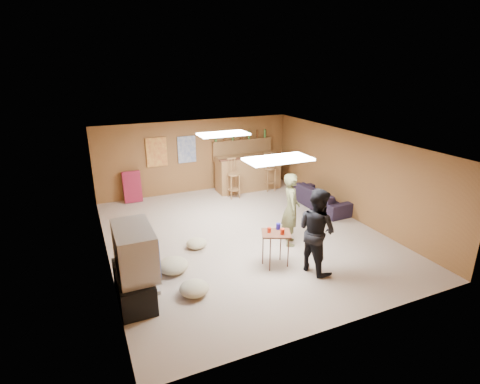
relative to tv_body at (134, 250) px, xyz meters
name	(u,v)px	position (x,y,z in m)	size (l,w,h in m)	color
ground	(243,235)	(2.65, 1.50, -0.90)	(7.00, 7.00, 0.00)	tan
ceiling	(244,142)	(2.65, 1.50, 1.30)	(6.00, 7.00, 0.02)	silver
wall_back	(196,156)	(2.65, 5.00, 0.20)	(6.00, 0.02, 2.20)	brown
wall_front	(344,263)	(2.65, -2.00, 0.20)	(6.00, 0.02, 2.20)	brown
wall_left	(103,211)	(-0.35, 1.50, 0.20)	(0.02, 7.00, 2.20)	brown
wall_right	(351,175)	(5.65, 1.50, 0.20)	(0.02, 7.00, 2.20)	brown
tv_stand	(134,285)	(-0.07, 0.00, -0.65)	(0.55, 1.30, 0.50)	black
dvd_box	(147,288)	(0.15, 0.00, -0.75)	(0.35, 0.50, 0.08)	#B2B2B7
tv_body	(134,250)	(0.00, 0.00, 0.00)	(0.60, 1.10, 0.80)	#B2B2B7
tv_screen	(153,247)	(0.31, 0.00, 0.00)	(0.02, 0.95, 0.65)	navy
bar_counter	(248,173)	(4.15, 4.45, -0.35)	(2.00, 0.60, 1.10)	brown
bar_lip	(252,157)	(4.15, 4.20, 0.20)	(2.10, 0.12, 0.05)	#412114
bar_shelf	(242,140)	(4.15, 4.90, 0.60)	(2.00, 0.18, 0.05)	brown
bar_backing	(242,149)	(4.15, 4.92, 0.30)	(2.00, 0.14, 0.60)	brown
poster_left	(157,152)	(1.45, 4.96, 0.45)	(0.60, 0.03, 0.85)	#BF3F26
poster_right	(187,149)	(2.35, 4.96, 0.45)	(0.55, 0.03, 0.80)	#334C99
folding_chair_stack	(132,187)	(0.65, 4.80, -0.45)	(0.50, 0.14, 0.90)	maroon
ceiling_panel_front	(278,159)	(2.65, 0.00, 1.27)	(1.20, 0.60, 0.04)	white
ceiling_panel_back	(223,134)	(2.65, 2.70, 1.27)	(1.20, 0.60, 0.04)	white
person_olive	(291,209)	(3.42, 0.71, -0.09)	(0.59, 0.39, 1.62)	brown
person_black	(317,230)	(3.28, -0.45, -0.07)	(0.81, 0.63, 1.66)	black
sofa	(322,198)	(5.35, 2.23, -0.62)	(1.92, 0.75, 0.56)	black
tray_table	(275,249)	(2.66, -0.01, -0.54)	(0.55, 0.44, 0.71)	#412114
cup_red_near	(269,230)	(2.54, 0.06, -0.14)	(0.07, 0.07, 0.10)	red
cup_red_far	(282,231)	(2.73, -0.12, -0.13)	(0.08, 0.08, 0.11)	red
cup_blue	(278,226)	(2.77, 0.12, -0.13)	(0.09, 0.09, 0.12)	#1B1590
bar_stool_left	(234,178)	(3.44, 3.94, -0.29)	(0.39, 0.39, 1.23)	brown
bar_stool_right	(270,173)	(4.73, 4.12, -0.34)	(0.36, 0.36, 1.12)	brown
cushion_near_tv	(173,265)	(0.75, 0.58, -0.77)	(0.59, 0.59, 0.26)	tan
cushion_mid	(197,243)	(1.46, 1.35, -0.80)	(0.44, 0.44, 0.20)	tan
cushion_far	(194,288)	(0.89, -0.30, -0.78)	(0.52, 0.52, 0.23)	tan
bottle_row	(241,135)	(4.09, 4.88, 0.75)	(1.76, 0.08, 0.26)	#3F7233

